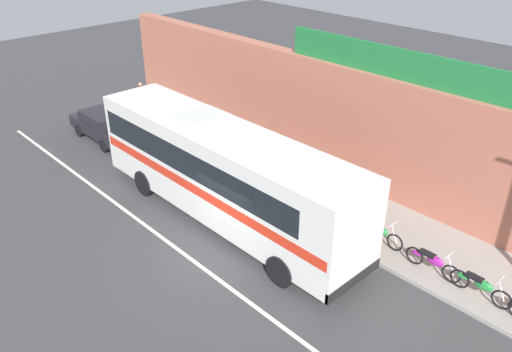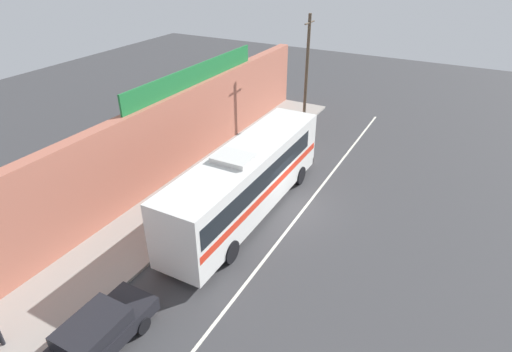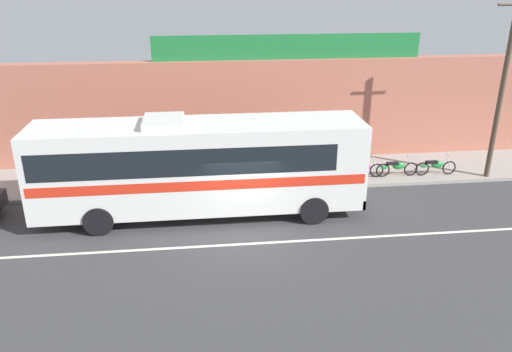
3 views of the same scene
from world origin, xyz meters
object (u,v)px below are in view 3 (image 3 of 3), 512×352
motorcycle_purple (435,166)px  motorcycle_orange (362,168)px  utility_pole (503,85)px  motorcycle_green (314,169)px  motorcycle_black (396,167)px  intercity_bus (197,163)px

motorcycle_purple → motorcycle_orange: bearing=179.0°
utility_pole → motorcycle_green: utility_pole is taller
utility_pole → motorcycle_orange: utility_pole is taller
motorcycle_black → motorcycle_green: 3.65m
motorcycle_orange → intercity_bus: bearing=-160.1°
intercity_bus → motorcycle_black: size_ratio=6.27×
intercity_bus → utility_pole: 12.93m
intercity_bus → motorcycle_purple: size_ratio=6.35×
motorcycle_purple → motorcycle_black: bearing=178.7°
intercity_bus → motorcycle_purple: (10.37, 2.49, -1.50)m
motorcycle_orange → motorcycle_green: size_ratio=0.99×
utility_pole → motorcycle_orange: bearing=175.3°
motorcycle_purple → motorcycle_orange: 3.31m
motorcycle_purple → motorcycle_green: bearing=177.7°
motorcycle_black → motorcycle_green: size_ratio=1.00×
motorcycle_purple → motorcycle_black: same height
utility_pole → motorcycle_orange: (-5.52, 0.45, -3.59)m
intercity_bus → utility_pole: bearing=9.5°
intercity_bus → motorcycle_purple: intercity_bus is taller
motorcycle_orange → motorcycle_green: (-2.10, 0.16, 0.00)m
motorcycle_orange → motorcycle_purple: bearing=-1.0°
intercity_bus → utility_pole: size_ratio=1.52×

